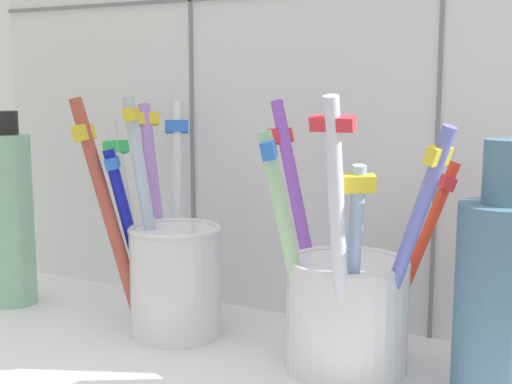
{
  "coord_description": "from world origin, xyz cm",
  "views": [
    {
      "loc": [
        23.02,
        -40.97,
        21.36
      ],
      "look_at": [
        0.0,
        2.65,
        13.66
      ],
      "focal_mm": 49.53,
      "sensor_mm": 36.0,
      "label": 1
    }
  ],
  "objects_px": {
    "toothbrush_cup_right": "(346,302)",
    "ceramic_vase": "(501,292)",
    "soap_bottle": "(10,216)",
    "toothbrush_cup_left": "(169,266)"
  },
  "relations": [
    {
      "from": "toothbrush_cup_left",
      "to": "toothbrush_cup_right",
      "type": "bearing_deg",
      "value": -1.0
    },
    {
      "from": "ceramic_vase",
      "to": "soap_bottle",
      "type": "xyz_separation_m",
      "value": [
        -0.41,
        -0.0,
        0.01
      ]
    },
    {
      "from": "toothbrush_cup_right",
      "to": "soap_bottle",
      "type": "distance_m",
      "value": 0.31
    },
    {
      "from": "ceramic_vase",
      "to": "soap_bottle",
      "type": "relative_size",
      "value": 0.95
    },
    {
      "from": "toothbrush_cup_left",
      "to": "ceramic_vase",
      "type": "relative_size",
      "value": 1.14
    },
    {
      "from": "toothbrush_cup_right",
      "to": "toothbrush_cup_left",
      "type": "bearing_deg",
      "value": 179.0
    },
    {
      "from": "soap_bottle",
      "to": "ceramic_vase",
      "type": "bearing_deg",
      "value": 0.44
    },
    {
      "from": "toothbrush_cup_right",
      "to": "ceramic_vase",
      "type": "xyz_separation_m",
      "value": [
        0.1,
        0.0,
        0.02
      ]
    },
    {
      "from": "toothbrush_cup_right",
      "to": "ceramic_vase",
      "type": "relative_size",
      "value": 1.17
    },
    {
      "from": "toothbrush_cup_left",
      "to": "soap_bottle",
      "type": "xyz_separation_m",
      "value": [
        -0.16,
        -0.0,
        0.02
      ]
    }
  ]
}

